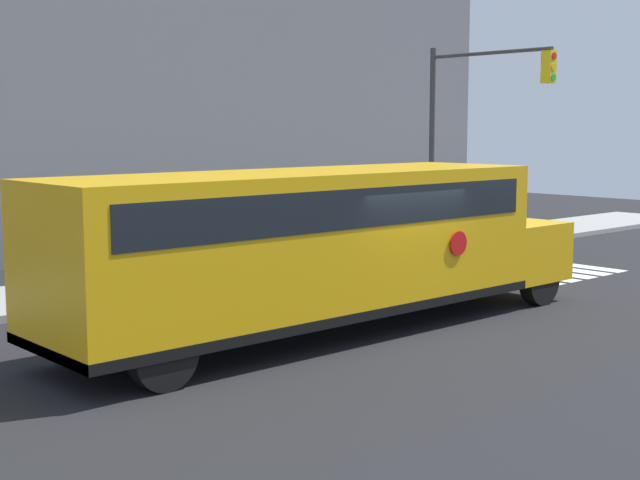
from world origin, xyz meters
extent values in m
plane|color=black|center=(0.00, 0.00, 0.00)|extent=(60.00, 60.00, 0.00)
cube|color=#9E9E99|center=(0.00, 6.50, 0.07)|extent=(44.00, 3.00, 0.15)
cube|color=slate|center=(0.00, 13.00, 5.10)|extent=(32.00, 4.00, 10.20)
cube|color=white|center=(6.23, 2.00, 0.00)|extent=(0.50, 3.20, 0.01)
cube|color=white|center=(6.93, 2.00, 0.00)|extent=(0.50, 3.20, 0.01)
cube|color=white|center=(7.63, 2.00, 0.00)|extent=(0.50, 3.20, 0.01)
cube|color=white|center=(8.33, 2.00, 0.00)|extent=(0.50, 3.20, 0.01)
cube|color=white|center=(9.03, 2.00, 0.00)|extent=(0.50, 3.20, 0.01)
cube|color=#EAA80F|center=(-1.49, 0.50, 1.65)|extent=(9.35, 2.50, 2.40)
cube|color=#EAA80F|center=(4.03, 0.50, 1.04)|extent=(1.69, 2.50, 1.19)
cube|color=black|center=(-1.49, 0.50, 0.53)|extent=(9.35, 2.54, 0.16)
cube|color=black|center=(-1.49, 0.50, 2.30)|extent=(8.60, 2.53, 0.64)
cylinder|color=red|center=(1.08, -0.79, 1.53)|extent=(0.44, 0.02, 0.44)
cylinder|color=black|center=(3.95, 1.58, 0.50)|extent=(1.00, 0.30, 1.00)
cylinder|color=black|center=(3.95, -0.58, 0.50)|extent=(1.00, 0.30, 1.00)
cylinder|color=black|center=(-4.96, 1.58, 0.50)|extent=(1.00, 0.30, 1.00)
cylinder|color=black|center=(-4.96, -0.58, 0.50)|extent=(1.00, 0.30, 1.00)
cylinder|color=#38383A|center=(6.48, 5.51, 1.14)|extent=(0.07, 0.07, 2.28)
cylinder|color=red|center=(6.48, 5.46, 2.24)|extent=(0.69, 0.03, 0.69)
cylinder|color=#38383A|center=(7.91, 5.79, 2.89)|extent=(0.16, 0.16, 5.77)
cylinder|color=#38383A|center=(7.91, 3.86, 5.52)|extent=(0.10, 3.86, 0.10)
cube|color=yellow|center=(7.91, 2.02, 5.07)|extent=(0.28, 0.28, 0.80)
cylinder|color=red|center=(7.91, 1.87, 5.33)|extent=(0.18, 0.02, 0.18)
cylinder|color=#EAB214|center=(7.91, 1.87, 5.07)|extent=(0.18, 0.02, 0.18)
cylinder|color=green|center=(7.91, 1.87, 4.81)|extent=(0.18, 0.02, 0.18)
camera|label=1|loc=(-11.31, -10.84, 3.60)|focal=50.00mm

